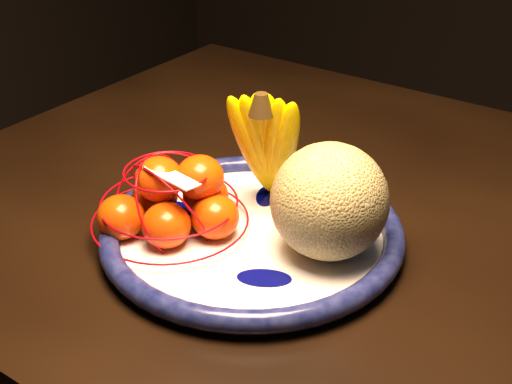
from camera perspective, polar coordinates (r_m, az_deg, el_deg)
The scene contains 6 objects.
dining_table at distance 0.99m, azimuth 16.06°, elevation -8.72°, with size 1.63×1.04×0.79m.
fruit_bowl at distance 0.91m, azimuth -0.34°, elevation -3.27°, with size 0.39×0.39×0.03m.
cantaloupe at distance 0.84m, azimuth 5.90°, elevation -0.74°, with size 0.14×0.14×0.14m, color olive.
banana_bunch at distance 0.93m, azimuth 0.93°, elevation 4.05°, with size 0.12×0.12×0.19m.
mandarin_bag at distance 0.91m, azimuth -6.61°, elevation -0.77°, with size 0.27×0.27×0.13m.
price_tag at distance 0.86m, azimuth -6.76°, elevation 1.26°, with size 0.07×0.03×0.00m, color white.
Camera 1 is at (0.24, -0.74, 1.30)m, focal length 50.00 mm.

